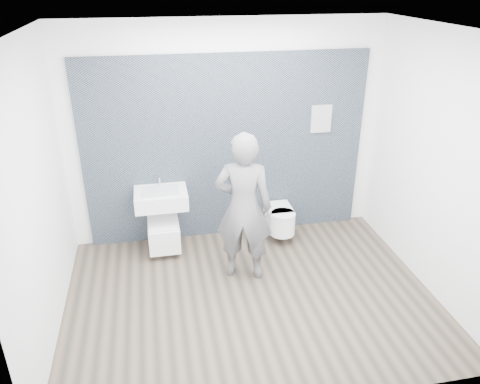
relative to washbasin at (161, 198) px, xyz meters
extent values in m
plane|color=brown|center=(0.88, -1.20, -0.72)|extent=(4.00, 4.00, 0.00)
plane|color=white|center=(0.88, 0.30, 0.68)|extent=(4.00, 0.00, 4.00)
plane|color=white|center=(0.88, -2.70, 0.68)|extent=(4.00, 0.00, 4.00)
plane|color=white|center=(-1.12, -1.20, 0.68)|extent=(0.00, 3.00, 3.00)
plane|color=white|center=(2.88, -1.20, 0.68)|extent=(0.00, 3.00, 3.00)
plane|color=white|center=(0.88, -1.20, 2.08)|extent=(4.00, 4.00, 0.00)
cube|color=black|center=(0.88, 0.27, -0.72)|extent=(3.60, 0.06, 2.40)
cube|color=white|center=(0.00, 0.00, -0.01)|extent=(0.64, 0.48, 0.19)
cube|color=silver|center=(0.00, -0.02, 0.09)|extent=(0.45, 0.32, 0.03)
cylinder|color=silver|center=(0.00, 0.18, 0.17)|extent=(0.02, 0.02, 0.16)
cylinder|color=silver|center=(0.00, 0.13, 0.24)|extent=(0.02, 0.11, 0.02)
cylinder|color=silver|center=(0.00, 0.22, -0.17)|extent=(0.04, 0.04, 0.13)
cube|color=white|center=(0.00, -0.04, -0.49)|extent=(0.39, 0.56, 0.32)
cylinder|color=silver|center=(0.00, -0.08, -0.34)|extent=(0.27, 0.27, 0.03)
cube|color=white|center=(0.00, -0.08, -0.31)|extent=(0.37, 0.45, 0.02)
cube|color=white|center=(0.00, 0.16, -0.10)|extent=(0.37, 0.09, 0.40)
cube|color=silver|center=(0.00, 0.21, -0.61)|extent=(0.10, 0.06, 0.08)
cube|color=white|center=(1.53, 0.05, -0.45)|extent=(0.33, 0.39, 0.28)
cylinder|color=white|center=(1.53, -0.15, -0.45)|extent=(0.33, 0.33, 0.28)
cube|color=white|center=(1.53, 0.02, -0.30)|extent=(0.32, 0.37, 0.03)
cylinder|color=white|center=(1.53, -0.17, -0.30)|extent=(0.32, 0.32, 0.03)
cube|color=silver|center=(1.53, 0.21, -0.55)|extent=(0.09, 0.06, 0.08)
cube|color=silver|center=(2.10, 0.23, -0.72)|extent=(0.27, 0.03, 0.36)
imported|color=slate|center=(0.89, -0.76, 0.16)|extent=(0.74, 0.59, 1.76)
camera|label=1|loc=(-0.05, -5.28, 2.53)|focal=35.00mm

